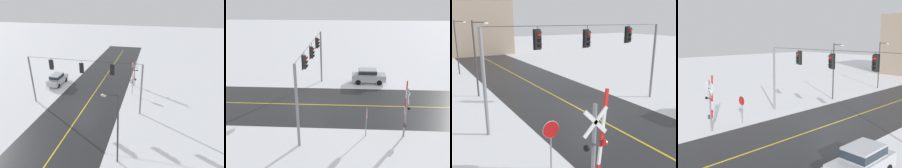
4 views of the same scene
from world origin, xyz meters
TOP-DOWN VIEW (x-y plane):
  - ground_plane at (0.00, 0.00)m, footprint 160.00×160.00m
  - road_asphalt at (0.00, 6.00)m, footprint 9.00×80.00m
  - lane_centre_line at (0.00, 6.00)m, footprint 0.14×72.00m
  - signal_span at (0.06, -0.01)m, footprint 14.20×0.47m
  - stop_sign at (-5.45, -4.95)m, footprint 0.80×0.09m
  - railroad_crossing at (-5.35, -7.88)m, footprint 1.01×0.31m
  - parked_car_silver at (6.73, -5.82)m, footprint 1.85×4.21m
  - streetlamp_near at (-5.59, 7.97)m, footprint 1.39×0.28m

SIDE VIEW (x-z plane):
  - ground_plane at x=0.00m, z-range 0.00..0.00m
  - road_asphalt at x=0.00m, z-range 0.00..0.01m
  - lane_centre_line at x=0.00m, z-range 0.01..0.01m
  - parked_car_silver at x=6.73m, z-range 0.08..1.82m
  - stop_sign at x=-5.45m, z-range 0.54..2.89m
  - railroad_crossing at x=-5.35m, z-range 0.04..4.47m
  - streetlamp_near at x=-5.59m, z-range 0.67..7.17m
  - signal_span at x=0.06m, z-range 1.18..7.40m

